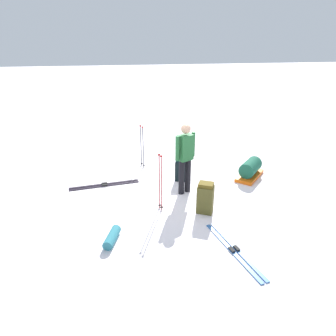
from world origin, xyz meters
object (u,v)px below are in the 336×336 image
(skier_standing, at_px, (185,156))
(sleeping_mat_rolled, at_px, (112,237))
(gear_sled, at_px, (250,169))
(ski_poles_planted_near, at_px, (142,144))
(backpack_large_dark, at_px, (182,170))
(ski_pair_near, at_px, (105,185))
(backpack_bright, at_px, (205,198))
(ski_poles_planted_far, at_px, (160,179))
(ski_pair_far, at_px, (234,250))

(skier_standing, xyz_separation_m, sleeping_mat_rolled, (1.63, -1.77, -0.86))
(gear_sled, relative_size, sleeping_mat_rolled, 1.92)
(ski_poles_planted_near, bearing_deg, backpack_large_dark, 39.05)
(ski_pair_near, xyz_separation_m, sleeping_mat_rolled, (2.38, 0.14, 0.08))
(ski_pair_near, xyz_separation_m, backpack_bright, (1.72, 2.12, 0.33))
(backpack_large_dark, relative_size, backpack_bright, 0.88)
(skier_standing, bearing_deg, backpack_large_dark, 170.96)
(backpack_large_dark, bearing_deg, sleeping_mat_rolled, -39.03)
(ski_pair_near, height_order, gear_sled, gear_sled)
(gear_sled, bearing_deg, skier_standing, -75.37)
(ski_poles_planted_far, bearing_deg, backpack_bright, 70.93)
(skier_standing, relative_size, sleeping_mat_rolled, 3.09)
(backpack_large_dark, relative_size, ski_poles_planted_near, 0.50)
(skier_standing, distance_m, backpack_bright, 1.17)
(ski_poles_planted_far, bearing_deg, ski_poles_planted_near, -177.52)
(ski_pair_far, xyz_separation_m, sleeping_mat_rolled, (-0.68, -2.10, 0.08))
(skier_standing, relative_size, gear_sled, 1.61)
(ski_poles_planted_near, bearing_deg, ski_poles_planted_far, 2.48)
(skier_standing, bearing_deg, gear_sled, 104.63)
(backpack_bright, bearing_deg, gear_sled, 130.48)
(ski_pair_far, height_order, backpack_bright, backpack_bright)
(ski_poles_planted_near, bearing_deg, ski_pair_near, -45.91)
(ski_pair_far, height_order, gear_sled, gear_sled)
(ski_poles_planted_near, bearing_deg, gear_sled, 64.43)
(gear_sled, distance_m, sleeping_mat_rolled, 4.28)
(skier_standing, relative_size, ski_poles_planted_far, 1.33)
(ski_poles_planted_far, bearing_deg, sleeping_mat_rolled, -47.75)
(backpack_bright, bearing_deg, ski_poles_planted_near, -160.00)
(backpack_bright, bearing_deg, sleeping_mat_rolled, -71.51)
(skier_standing, xyz_separation_m, ski_pair_near, (-0.75, -1.91, -0.94))
(ski_pair_near, xyz_separation_m, gear_sled, (0.24, 3.85, 0.21))
(backpack_large_dark, bearing_deg, ski_poles_planted_near, -140.95)
(backpack_large_dark, height_order, gear_sled, backpack_large_dark)
(ski_pair_near, bearing_deg, backpack_large_dark, 88.34)
(sleeping_mat_rolled, bearing_deg, ski_poles_planted_far, 132.25)
(backpack_bright, bearing_deg, ski_pair_far, 5.13)
(skier_standing, height_order, sleeping_mat_rolled, skier_standing)
(backpack_large_dark, distance_m, backpack_bright, 1.66)
(backpack_large_dark, height_order, sleeping_mat_rolled, backpack_large_dark)
(backpack_large_dark, xyz_separation_m, backpack_bright, (1.66, 0.10, 0.04))
(skier_standing, xyz_separation_m, ski_poles_planted_far, (0.66, -0.70, -0.25))
(ski_poles_planted_near, xyz_separation_m, sleeping_mat_rolled, (3.45, -0.97, -0.59))
(gear_sled, bearing_deg, backpack_large_dark, -95.77)
(skier_standing, bearing_deg, ski_pair_far, 8.13)
(ski_pair_far, distance_m, ski_poles_planted_near, 4.33)
(ski_pair_far, bearing_deg, ski_pair_near, -143.81)
(ski_pair_near, distance_m, ski_pair_far, 3.79)
(skier_standing, relative_size, ski_pair_far, 1.00)
(ski_pair_far, xyz_separation_m, backpack_bright, (-1.34, -0.12, 0.33))
(ski_poles_planted_far, bearing_deg, ski_pair_near, -139.23)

